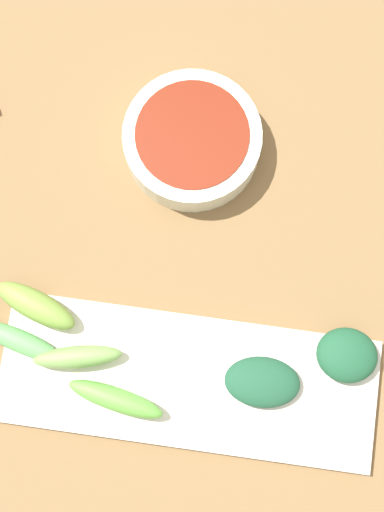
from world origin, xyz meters
name	(u,v)px	position (x,y,z in m)	size (l,w,h in m)	color
tabletop	(206,300)	(0.00, 0.00, 0.01)	(2.10, 2.10, 0.02)	brown
sauce_bowl	(194,141)	(-0.16, -0.04, 0.04)	(0.14, 0.14, 0.04)	silver
serving_plate	(190,381)	(0.09, -0.01, 0.03)	(0.13, 0.38, 0.01)	silver
broccoli_leafy_0	(264,382)	(0.08, 0.07, 0.04)	(0.05, 0.08, 0.02)	#1E4F35
broccoli_stalk_1	(38,306)	(0.03, -0.17, 0.05)	(0.03, 0.09, 0.03)	#799F40
broccoli_leafy_2	(349,355)	(0.04, 0.15, 0.04)	(0.05, 0.06, 0.03)	#1D5133
broccoli_stalk_3	(79,357)	(0.08, -0.12, 0.05)	(0.02, 0.09, 0.03)	#79A454
broccoli_stalk_4	(117,399)	(0.11, -0.07, 0.05)	(0.02, 0.10, 0.03)	#64B644
broccoli_stalk_5	(21,341)	(0.07, -0.18, 0.04)	(0.02, 0.09, 0.02)	#5FA75A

